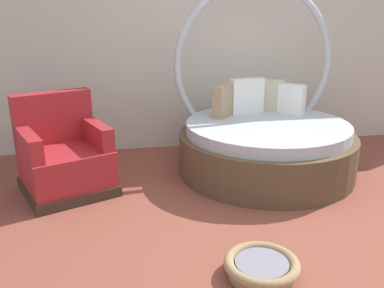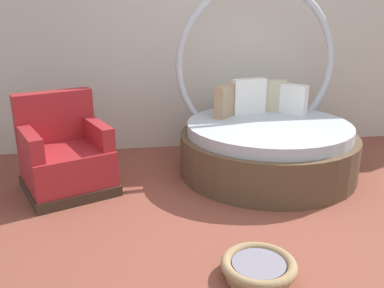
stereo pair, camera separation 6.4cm
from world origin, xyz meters
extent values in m
cube|color=brown|center=(0.00, 0.00, -0.01)|extent=(8.00, 8.00, 0.02)
cube|color=beige|center=(0.00, 2.41, 1.46)|extent=(8.00, 0.12, 2.91)
cylinder|color=brown|center=(0.30, 1.31, 0.22)|extent=(1.89, 1.89, 0.44)
cylinder|color=#B2BCC6|center=(0.30, 1.31, 0.50)|extent=(1.74, 1.74, 0.12)
torus|color=#B2BCC6|center=(0.30, 1.83, 1.10)|extent=(1.88, 0.08, 1.88)
cube|color=white|center=(0.69, 1.68, 0.73)|extent=(0.32, 0.33, 0.34)
cube|color=#BCB293|center=(0.47, 1.83, 0.75)|extent=(0.39, 0.23, 0.37)
cube|color=white|center=(0.20, 1.76, 0.76)|extent=(0.41, 0.20, 0.40)
cube|color=tan|center=(-0.09, 1.66, 0.74)|extent=(0.33, 0.34, 0.35)
cube|color=#38281E|center=(-1.79, 1.15, 0.05)|extent=(1.05, 1.05, 0.10)
cube|color=#A32328|center=(-1.79, 1.15, 0.27)|extent=(1.00, 1.00, 0.34)
cube|color=#A32328|center=(-1.91, 1.43, 0.69)|extent=(0.76, 0.45, 0.50)
cube|color=#A32328|center=(-2.08, 1.02, 0.55)|extent=(0.38, 0.68, 0.22)
cube|color=#A32328|center=(-1.49, 1.27, 0.55)|extent=(0.38, 0.68, 0.22)
cylinder|color=#9E7F56|center=(-0.36, -0.49, 0.03)|extent=(0.44, 0.44, 0.06)
torus|color=#9E7F56|center=(-0.36, -0.49, 0.10)|extent=(0.51, 0.51, 0.07)
cylinder|color=gray|center=(-0.36, -0.49, 0.08)|extent=(0.36, 0.36, 0.05)
camera|label=1|loc=(-1.21, -2.72, 1.71)|focal=38.43mm
camera|label=2|loc=(-1.15, -2.73, 1.71)|focal=38.43mm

